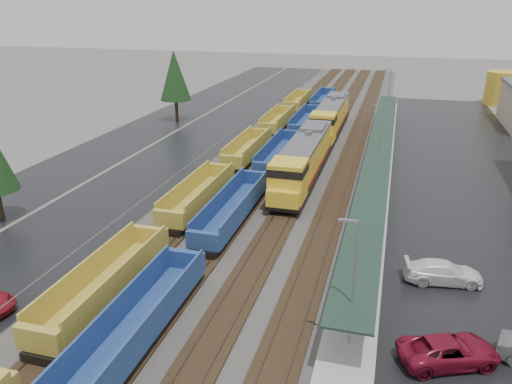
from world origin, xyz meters
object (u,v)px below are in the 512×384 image
(locomotive_lead, at_px, (303,160))
(well_string_yellow, at_px, (199,196))
(parked_car_east_c, at_px, (443,272))
(locomotive_trail, at_px, (330,118))
(parked_car_east_b, at_px, (449,351))
(storage_tank, at_px, (502,88))
(well_string_blue, at_px, (233,209))

(locomotive_lead, height_order, well_string_yellow, locomotive_lead)
(well_string_yellow, height_order, parked_car_east_c, well_string_yellow)
(locomotive_trail, bearing_deg, parked_car_east_b, -74.76)
(locomotive_trail, height_order, well_string_yellow, locomotive_trail)
(storage_tank, xyz_separation_m, parked_car_east_c, (-14.37, -68.84, -2.26))
(locomotive_trail, distance_m, storage_tank, 41.19)
(locomotive_lead, xyz_separation_m, parked_car_east_c, (12.96, -17.03, -1.78))
(storage_tank, bearing_deg, parked_car_east_b, -100.72)
(parked_car_east_c, bearing_deg, locomotive_lead, 28.50)
(parked_car_east_c, bearing_deg, parked_car_east_b, 169.40)
(locomotive_lead, relative_size, parked_car_east_b, 3.96)
(locomotive_lead, relative_size, well_string_blue, 0.18)
(locomotive_lead, height_order, locomotive_trail, same)
(well_string_blue, bearing_deg, parked_car_east_b, -40.70)
(locomotive_trail, distance_m, well_string_blue, 32.49)
(locomotive_lead, bearing_deg, locomotive_trail, 90.00)
(well_string_yellow, relative_size, well_string_blue, 0.91)
(locomotive_lead, bearing_deg, well_string_yellow, -130.66)
(locomotive_trail, bearing_deg, well_string_blue, -97.08)
(storage_tank, xyz_separation_m, parked_car_east_b, (-14.65, -77.38, -2.27))
(well_string_yellow, relative_size, storage_tank, 18.06)
(locomotive_trail, distance_m, parked_car_east_b, 48.30)
(locomotive_trail, xyz_separation_m, parked_car_east_b, (12.68, -46.57, -1.79))
(well_string_blue, bearing_deg, locomotive_trail, 82.92)
(locomotive_lead, xyz_separation_m, well_string_blue, (-4.00, -11.21, -1.37))
(well_string_yellow, xyz_separation_m, storage_tank, (35.33, 61.13, 1.82))
(locomotive_lead, xyz_separation_m, storage_tank, (27.33, 51.82, 0.48))
(locomotive_lead, distance_m, parked_car_east_b, 28.60)
(well_string_blue, relative_size, storage_tank, 19.92)
(parked_car_east_b, height_order, parked_car_east_c, parked_car_east_c)
(locomotive_trail, distance_m, well_string_yellow, 31.38)
(well_string_blue, bearing_deg, locomotive_lead, 70.37)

